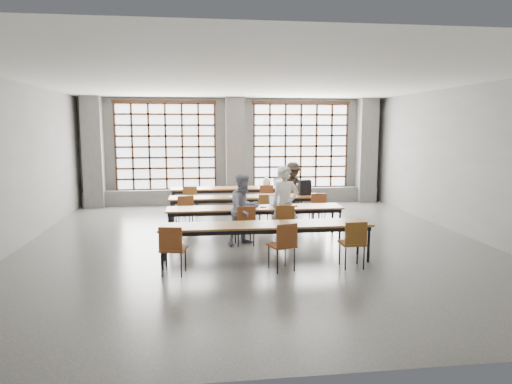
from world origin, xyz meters
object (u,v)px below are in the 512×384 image
Objects in this scene: chair_front_left at (245,221)px; plastic_bag at (267,182)px; desk_row_b at (246,199)px; student_female at (244,209)px; laptop_front at (278,203)px; chair_mid_centre at (265,207)px; chair_near_right at (354,240)px; student_back at (293,188)px; desk_row_c at (255,210)px; mouse at (296,205)px; chair_mid_left at (185,209)px; chair_back_mid at (266,196)px; student_male at (285,205)px; desk_row_d at (266,227)px; chair_near_left at (172,245)px; chair_near_mid at (284,242)px; chair_back_right at (293,196)px; desk_row_a at (237,189)px; backpack at (304,187)px; red_pouch at (173,246)px; phone at (263,207)px; chair_front_right at (285,220)px; green_box at (252,205)px; chair_mid_right at (318,206)px; laptop_back at (280,184)px; chair_back_left at (190,198)px.

plastic_bag is (1.09, 4.16, 0.34)m from chair_front_left.
student_female is (-0.26, -2.18, 0.12)m from desk_row_b.
chair_mid_centre is at bearing 99.91° from laptop_front.
chair_near_right is 5.45m from student_back.
mouse reaches higher than desk_row_c.
chair_back_mid is at bearing 37.82° from chair_mid_left.
chair_back_mid is at bearing 76.34° from desk_row_c.
student_male is at bearing -81.86° from chair_mid_centre.
student_female is 1.04m from laptop_front.
desk_row_b and desk_row_d have the same top height.
student_male is at bearing -126.10° from mouse.
chair_near_left is at bearing -159.89° from desk_row_d.
chair_near_mid is at bearing 0.07° from chair_near_left.
desk_row_c is 4.55× the size of chair_back_right.
chair_back_right is 1.00× the size of chair_mid_centre.
chair_near_right is at bearing -76.74° from student_male.
chair_front_left is 8.98× the size of mouse.
chair_near_right is at bearing -22.75° from desk_row_d.
chair_back_mid is 1.00× the size of chair_near_left.
desk_row_a is 4.55× the size of chair_mid_centre.
mouse is at bearing -61.94° from chair_mid_centre.
backpack reaches higher than chair_front_left.
student_female is at bearing 104.31° from chair_near_mid.
laptop_front is at bearing 7.86° from student_female.
phone is at bearing 50.28° from red_pouch.
student_female reaches higher than plastic_bag.
chair_front_right is (0.21, -1.68, 0.00)m from chair_mid_centre.
desk_row_c is (0.10, -3.48, 0.00)m from desk_row_a.
red_pouch is at bearing 177.75° from chair_near_mid.
red_pouch is (-1.68, -4.07, -0.16)m from desk_row_b.
student_back is at bearing 76.58° from chair_near_mid.
student_female is 6.25× the size of green_box.
chair_mid_right is 2.59m from student_female.
desk_row_d is 3.40m from chair_mid_right.
red_pouch is (-3.48, -3.44, -0.04)m from chair_mid_right.
chair_mid_left is 1.00× the size of chair_mid_right.
desk_row_b is 2.04m from plastic_bag.
laptop_back is at bearing 109.05° from chair_back_right.
student_male reaches higher than desk_row_c.
desk_row_a is 1.55m from chair_back_left.
laptop_back is (2.74, 0.74, 0.25)m from chair_back_left.
chair_front_left and chair_front_right have the same top height.
laptop_back is at bearing 15.04° from chair_back_left.
green_box is (-1.00, 0.10, 0.03)m from mouse.
desk_row_d is at bearing -61.12° from chair_mid_left.
chair_near_left is (-1.71, -0.63, -0.13)m from desk_row_d.
green_box is (-1.53, -2.77, 0.24)m from chair_back_right.
desk_row_b is 4.55× the size of chair_mid_centre.
backpack reaches higher than red_pouch.
chair_near_left is 3.05m from phone.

